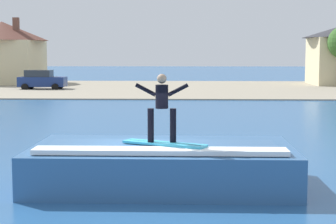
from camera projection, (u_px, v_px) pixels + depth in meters
name	position (u px, v px, depth m)	size (l,w,h in m)	color
ground_plane	(141.00, 188.00, 14.79)	(260.00, 260.00, 0.00)	#28588E
wave_crest	(162.00, 165.00, 15.06)	(6.83, 3.83, 1.19)	#325F92
surfboard	(164.00, 144.00, 14.35)	(2.18, 1.35, 0.06)	#33A5CC
surfer	(162.00, 104.00, 14.30)	(1.34, 0.32, 1.72)	black
shoreline_bank	(177.00, 88.00, 55.34)	(120.00, 26.54, 0.09)	gray
car_near_shore	(42.00, 80.00, 53.56)	(4.34, 2.15, 1.86)	navy
house_with_chimney	(2.00, 50.00, 63.26)	(10.07, 10.07, 7.24)	beige
tree_short_bushy	(5.00, 44.00, 63.52)	(3.09, 3.09, 6.04)	brown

